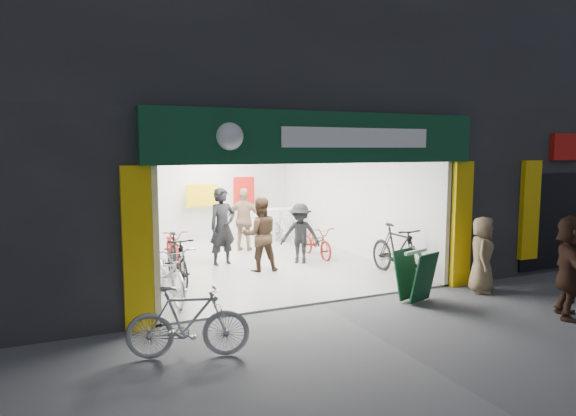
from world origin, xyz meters
TOP-DOWN VIEW (x-y plane):
  - ground at (0.00, 0.00)m, footprint 60.00×60.00m
  - building at (0.91, 4.99)m, footprint 17.00×10.27m
  - bike_left_front at (-2.50, 1.41)m, footprint 0.87×2.09m
  - bike_left_midfront at (-2.14, 2.34)m, footprint 0.52×1.83m
  - bike_left_midback at (-1.80, 4.39)m, footprint 0.68×1.74m
  - bike_left_back at (-2.50, 6.19)m, footprint 0.57×1.98m
  - bike_right_front at (2.50, 1.08)m, footprint 0.57×1.97m
  - bike_right_mid at (1.80, 3.63)m, footprint 0.56×1.60m
  - bike_right_back at (1.81, 5.59)m, footprint 0.72×1.76m
  - parked_bike at (-2.80, -1.41)m, footprint 1.74×0.95m
  - customer_a at (-0.72, 3.74)m, footprint 0.78×0.60m
  - customer_b at (-0.12, 2.78)m, footprint 0.95×0.80m
  - customer_c at (1.06, 3.09)m, footprint 1.13×1.04m
  - customer_d at (0.35, 5.16)m, footprint 1.12×0.90m
  - pedestrian_near at (3.30, -0.61)m, footprint 0.87×0.87m
  - pedestrian_far at (3.48, -2.40)m, footprint 1.44×1.59m
  - sandwich_board at (1.69, -0.58)m, footprint 0.77×0.78m

SIDE VIEW (x-z plane):
  - ground at x=0.00m, z-range 0.00..0.00m
  - bike_right_mid at x=1.80m, z-range 0.00..0.84m
  - bike_left_midback at x=-1.80m, z-range 0.00..0.90m
  - parked_bike at x=-2.80m, z-range 0.00..1.01m
  - bike_right_back at x=1.81m, z-range 0.00..1.03m
  - sandwich_board at x=1.69m, z-range 0.05..0.99m
  - bike_left_front at x=-2.50m, z-range 0.00..1.07m
  - bike_left_midfront at x=-2.14m, z-range 0.00..1.10m
  - bike_right_front at x=2.50m, z-range 0.00..1.18m
  - bike_left_back at x=-2.50m, z-range 0.00..1.19m
  - customer_c at x=1.06m, z-range 0.00..1.52m
  - pedestrian_near at x=3.30m, z-range 0.00..1.52m
  - customer_b at x=-0.12m, z-range 0.00..1.75m
  - pedestrian_far at x=3.48m, z-range 0.00..1.76m
  - customer_d at x=0.35m, z-range 0.00..1.78m
  - customer_a at x=-0.72m, z-range 0.00..1.92m
  - building at x=0.91m, z-range 0.31..8.31m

